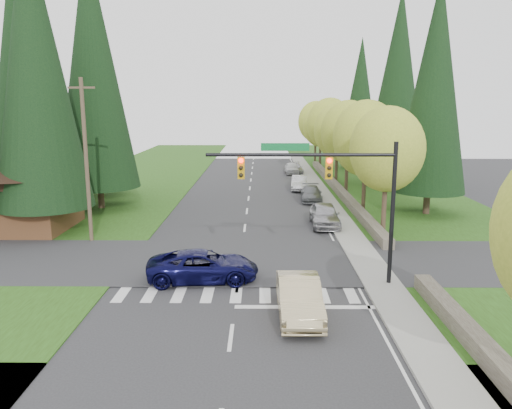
{
  "coord_description": "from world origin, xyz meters",
  "views": [
    {
      "loc": [
        1.09,
        -18.07,
        8.49
      ],
      "look_at": [
        0.83,
        9.91,
        2.8
      ],
      "focal_mm": 35.0,
      "sensor_mm": 36.0,
      "label": 1
    }
  ],
  "objects_px": {
    "sedan_champagne": "(299,297)",
    "parked_car_a": "(325,215)",
    "suv_navy": "(203,266)",
    "parked_car_e": "(295,168)",
    "parked_car_d": "(292,168)",
    "parked_car_c": "(299,183)",
    "parked_car_b": "(311,194)"
  },
  "relations": [
    {
      "from": "sedan_champagne",
      "to": "suv_navy",
      "type": "height_order",
      "value": "sedan_champagne"
    },
    {
      "from": "parked_car_c",
      "to": "parked_car_d",
      "type": "bearing_deg",
      "value": 95.78
    },
    {
      "from": "suv_navy",
      "to": "parked_car_e",
      "type": "xyz_separation_m",
      "value": [
        7.06,
        38.09,
        -0.13
      ]
    },
    {
      "from": "parked_car_b",
      "to": "parked_car_a",
      "type": "bearing_deg",
      "value": -86.86
    },
    {
      "from": "parked_car_c",
      "to": "parked_car_e",
      "type": "bearing_deg",
      "value": 93.7
    },
    {
      "from": "sedan_champagne",
      "to": "parked_car_a",
      "type": "height_order",
      "value": "parked_car_a"
    },
    {
      "from": "suv_navy",
      "to": "parked_car_e",
      "type": "distance_m",
      "value": 38.74
    },
    {
      "from": "suv_navy",
      "to": "parked_car_e",
      "type": "relative_size",
      "value": 1.26
    },
    {
      "from": "sedan_champagne",
      "to": "parked_car_e",
      "type": "height_order",
      "value": "sedan_champagne"
    },
    {
      "from": "parked_car_a",
      "to": "parked_car_d",
      "type": "distance_m",
      "value": 26.69
    },
    {
      "from": "parked_car_b",
      "to": "parked_car_d",
      "type": "height_order",
      "value": "parked_car_d"
    },
    {
      "from": "parked_car_a",
      "to": "parked_car_b",
      "type": "relative_size",
      "value": 1.07
    },
    {
      "from": "parked_car_d",
      "to": "parked_car_b",
      "type": "bearing_deg",
      "value": -89.02
    },
    {
      "from": "parked_car_b",
      "to": "sedan_champagne",
      "type": "bearing_deg",
      "value": -93.71
    },
    {
      "from": "sedan_champagne",
      "to": "parked_car_b",
      "type": "xyz_separation_m",
      "value": [
        2.94,
        24.46,
        -0.15
      ]
    },
    {
      "from": "sedan_champagne",
      "to": "parked_car_c",
      "type": "height_order",
      "value": "sedan_champagne"
    },
    {
      "from": "parked_car_a",
      "to": "parked_car_d",
      "type": "height_order",
      "value": "parked_car_a"
    },
    {
      "from": "parked_car_b",
      "to": "suv_navy",
      "type": "bearing_deg",
      "value": -106.54
    },
    {
      "from": "parked_car_b",
      "to": "parked_car_e",
      "type": "distance_m",
      "value": 17.69
    },
    {
      "from": "sedan_champagne",
      "to": "parked_car_a",
      "type": "distance_m",
      "value": 15.42
    },
    {
      "from": "sedan_champagne",
      "to": "parked_car_e",
      "type": "xyz_separation_m",
      "value": [
        2.71,
        42.15,
        -0.17
      ]
    },
    {
      "from": "parked_car_b",
      "to": "parked_car_e",
      "type": "xyz_separation_m",
      "value": [
        -0.23,
        17.69,
        -0.02
      ]
    },
    {
      "from": "parked_car_a",
      "to": "parked_car_e",
      "type": "height_order",
      "value": "parked_car_a"
    },
    {
      "from": "parked_car_b",
      "to": "parked_car_c",
      "type": "distance_m",
      "value": 5.68
    },
    {
      "from": "sedan_champagne",
      "to": "parked_car_e",
      "type": "bearing_deg",
      "value": 85.53
    },
    {
      "from": "sedan_champagne",
      "to": "parked_car_a",
      "type": "xyz_separation_m",
      "value": [
        2.94,
        15.14,
        0.02
      ]
    },
    {
      "from": "parked_car_b",
      "to": "parked_car_c",
      "type": "xyz_separation_m",
      "value": [
        -0.64,
        5.64,
        0.06
      ]
    },
    {
      "from": "sedan_champagne",
      "to": "parked_car_b",
      "type": "relative_size",
      "value": 1.08
    },
    {
      "from": "suv_navy",
      "to": "parked_car_d",
      "type": "relative_size",
      "value": 1.33
    },
    {
      "from": "parked_car_d",
      "to": "parked_car_e",
      "type": "height_order",
      "value": "parked_car_d"
    },
    {
      "from": "suv_navy",
      "to": "parked_car_c",
      "type": "relative_size",
      "value": 1.26
    },
    {
      "from": "parked_car_e",
      "to": "parked_car_b",
      "type": "bearing_deg",
      "value": -90.99
    }
  ]
}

